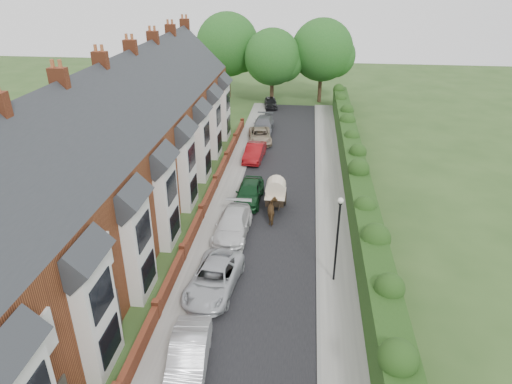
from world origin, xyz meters
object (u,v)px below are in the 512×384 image
car_beige (260,136)px  car_grey (263,124)px  car_green (249,192)px  car_black (271,102)px  lamppost (338,230)px  car_white (233,225)px  horse (273,212)px  car_red (255,152)px  horse_cart (276,191)px  car_silver_b (214,279)px  car_silver_a (189,356)px

car_beige → car_grey: car_grey is taller
car_green → car_black: size_ratio=1.22×
lamppost → car_black: (-6.40, 34.60, -2.66)m
car_white → car_beige: (-0.11, 17.79, -0.09)m
car_grey → horse: size_ratio=2.79×
car_red → car_beige: bearing=94.0°
lamppost → car_grey: bearing=104.1°
lamppost → car_green: size_ratio=1.13×
lamppost → car_grey: lamppost is taller
car_white → horse_cart: size_ratio=1.56×
car_grey → car_black: bearing=89.8°
car_beige → car_black: size_ratio=1.26×
car_beige → horse: (2.56, -15.71, 0.11)m
car_red → horse_cart: bearing=-70.3°
car_red → car_black: 17.34m
car_beige → car_silver_b: bearing=-98.9°
car_green → car_black: bearing=93.1°
car_white → car_black: bearing=91.7°
lamppost → car_red: lamppost is taller
lamppost → horse_cart: size_ratio=1.58×
car_silver_a → car_green: car_green is taller
car_beige → horse_cart: horse_cart is taller
car_white → horse: bearing=41.9°
horse → car_silver_a: bearing=70.0°
car_silver_a → car_grey: bearing=84.4°
car_beige → car_grey: bearing=81.1°
car_silver_a → horse: bearing=73.4°
car_silver_b → car_green: (0.58, 10.48, 0.06)m
car_silver_a → car_black: (0.00, 41.53, -0.10)m
car_black → car_grey: bearing=-98.2°
car_black → horse: (2.56, -28.35, 0.12)m
car_white → car_grey: bearing=91.8°
car_red → horse: size_ratio=2.43×
car_grey → horse: horse is taller
car_silver_a → car_silver_b: size_ratio=0.87×
car_silver_a → car_red: bearing=84.4°
car_white → car_green: 4.86m
car_red → horse_cart: (2.56, -9.08, 0.63)m
car_green → horse: bearing=-52.4°
car_grey → horse_cart: bearing=-81.7°
car_white → horse_cart: bearing=60.1°
car_green → lamppost: bearing=-55.3°
lamppost → car_white: lamppost is taller
car_black → horse_cart: horse_cart is taller
car_green → car_grey: 16.41m
car_silver_b → horse_cart: 10.02m
car_white → car_red: car_white is taller
car_black → horse_cart: 26.55m
horse → car_beige: bearing=-89.7°
lamppost → car_silver_b: size_ratio=1.01×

